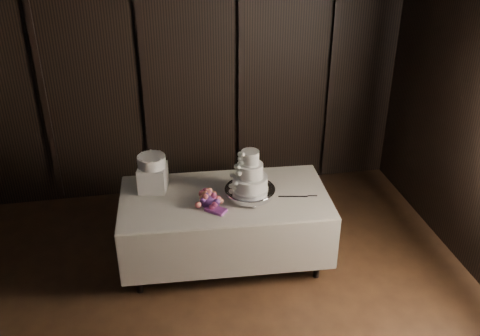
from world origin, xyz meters
The scene contains 8 objects.
room centered at (0.00, 0.00, 1.50)m, with size 6.08×7.08×3.08m.
display_table centered at (0.66, 1.97, 0.42)m, with size 2.04×1.15×0.76m.
cake_stand centered at (0.90, 1.91, 0.81)m, with size 0.48×0.48×0.09m, color silver.
wedding_cake centered at (0.87, 1.89, 1.01)m, with size 0.37×0.33×0.40m.
bouquet centered at (0.49, 1.84, 0.83)m, with size 0.30×0.40×0.19m, color #D15A57, non-canonical shape.
box_pedestal centered at (0.00, 2.23, 0.89)m, with size 0.26×0.26×0.25m, color white.
small_cake centered at (0.00, 2.23, 1.06)m, with size 0.27×0.27×0.11m, color white.
cake_knife centered at (1.30, 1.83, 0.77)m, with size 0.37×0.02×0.01m, color silver.
Camera 1 is at (0.01, -2.35, 3.42)m, focal length 40.00 mm.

